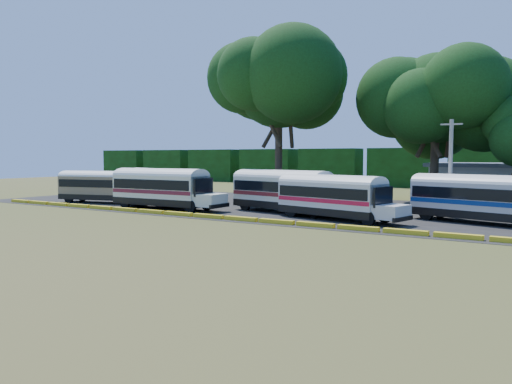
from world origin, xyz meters
The scene contains 13 objects.
ground centered at (0.00, 0.00, 0.00)m, with size 160.00×160.00×0.00m, color #3E501A.
asphalt_strip centered at (1.00, 12.00, 0.01)m, with size 64.00×24.00×0.02m, color black.
curb centered at (0.00, 1.00, 0.15)m, with size 53.70×0.45×0.30m.
treeline_backdrop centered at (0.00, 48.00, 3.00)m, with size 130.00×4.00×6.00m.
bus_beige centered at (-18.49, 5.23, 1.87)m, with size 10.20×4.58×3.26m.
bus_red centered at (-13.30, 7.95, 2.02)m, with size 10.96×6.01×3.52m.
bus_cream_west centered at (-9.04, 4.11, 2.07)m, with size 11.18×3.04×3.65m.
bus_cream_east centered at (1.54, 7.40, 2.03)m, with size 11.23×4.77×3.59m.
bus_white_red centered at (6.92, 5.28, 1.90)m, with size 10.50×4.70×3.35m.
bus_white_blue centered at (16.36, 8.84, 1.95)m, with size 10.78×5.14×3.44m.
tree_west centered at (-5.26, 18.54, 12.58)m, with size 13.18×13.18×17.45m.
tree_center centered at (10.52, 21.80, 10.34)m, with size 11.91×11.91×14.74m.
utility_pole centered at (14.05, 11.12, 3.88)m, with size 1.60×0.30×7.54m.
Camera 1 is at (21.70, -29.16, 4.73)m, focal length 35.00 mm.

